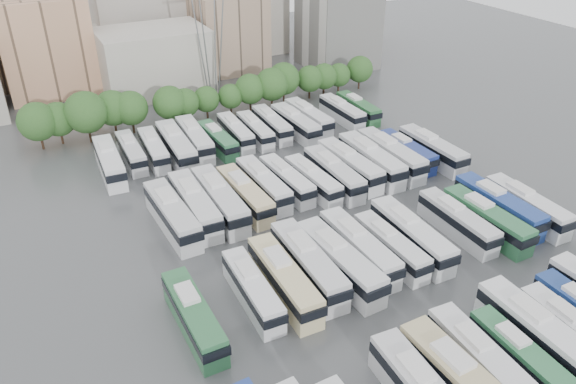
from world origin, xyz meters
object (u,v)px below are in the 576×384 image
bus_r2_s6 (287,180)px  bus_r3_s0 (109,162)px  bus_r0_s8 (541,336)px  bus_r3_s6 (235,132)px  bus_r2_s1 (172,215)px  bus_r2_s11 (391,155)px  bus_r0_s7 (521,358)px  bus_r2_s5 (263,184)px  bus_r0_s6 (483,364)px  bus_r1_s5 (339,261)px  bus_r3_s7 (255,130)px  bus_r2_s10 (371,160)px  bus_r2_s13 (432,149)px  bus_r3_s13 (358,108)px  bus_r1_s11 (486,219)px  bus_r2_s7 (313,180)px  bus_r1_s13 (527,206)px  bus_r1_s3 (284,280)px  bus_r3_s1 (131,152)px  bus_r1_s6 (359,247)px  bus_r1_s8 (411,235)px  bus_r1_s2 (253,290)px  bus_r3_s3 (176,146)px  bus_r1_s12 (498,206)px  bus_r1_s7 (391,246)px  bus_r2_s8 (334,173)px  bus_r2_s2 (195,205)px  bus_r3_s12 (342,111)px  bus_r3_s8 (272,124)px  bus_r2_s3 (220,200)px  bus_r3_s10 (308,117)px  bus_r1_s4 (308,264)px  bus_r3_s2 (154,149)px  bus_r0_s9 (574,333)px  bus_r1_s0 (194,316)px  bus_r3_s4 (195,139)px  bus_r3_s9 (295,123)px  bus_r2_s4 (245,195)px  bus_r2_s12 (406,151)px  apartment_tower (339,5)px  bus_r3_s5 (218,140)px  bus_r1_s10 (458,221)px

bus_r2_s6 → bus_r3_s0: 25.64m
bus_r0_s8 → bus_r3_s6: bearing=97.7°
bus_r2_s1 → bus_r2_s11: bearing=-0.1°
bus_r0_s7 → bus_r2_s5: bearing=101.9°
bus_r0_s6 → bus_r1_s5: 17.78m
bus_r0_s6 → bus_r3_s7: (3.26, 53.59, -0.23)m
bus_r2_s10 → bus_r2_s13: bus_r2_s10 is taller
bus_r2_s13 → bus_r3_s13: bus_r2_s13 is taller
bus_r1_s11 → bus_r2_s7: (-13.37, 18.20, -0.19)m
bus_r1_s11 → bus_r3_s13: 37.92m
bus_r1_s13 → bus_r2_s1: 43.46m
bus_r1_s3 → bus_r3_s1: bearing=101.3°
bus_r1_s6 → bus_r1_s8: bus_r1_s8 is taller
bus_r1_s2 → bus_r2_s7: size_ratio=1.00×
bus_r3_s3 → bus_r1_s12: bearing=-47.1°
bus_r1_s7 → bus_r2_s8: bus_r2_s8 is taller
bus_r2_s2 → bus_r3_s12: bearing=30.1°
bus_r2_s1 → bus_r3_s8: (22.88, 19.87, -0.29)m
bus_r1_s8 → bus_r2_s6: size_ratio=1.13×
bus_r2_s3 → bus_r3_s0: bearing=120.6°
bus_r1_s2 → bus_r1_s3: size_ratio=0.89×
bus_r3_s0 → bus_r3_s10: size_ratio=1.06×
bus_r1_s4 → bus_r2_s10: bearing=42.7°
bus_r2_s6 → bus_r3_s12: bearing=38.9°
bus_r2_s5 → bus_r3_s2: 20.04m
bus_r0_s7 → bus_r3_s8: size_ratio=0.95×
bus_r0_s9 → bus_r2_s13: bus_r2_s13 is taller
bus_r1_s13 → bus_r3_s13: bearing=91.5°
bus_r3_s0 → bus_r3_s13: bearing=4.8°
bus_r0_s6 → bus_r1_s0: (-19.73, 16.74, -0.08)m
bus_r1_s0 → bus_r0_s8: bearing=-32.8°
bus_r0_s9 → bus_r3_s10: bearing=88.4°
bus_r1_s2 → bus_r3_s3: bus_r3_s3 is taller
bus_r3_s4 → bus_r3_s9: bearing=-3.0°
bus_r2_s4 → bus_r2_s12: (26.44, 0.95, -0.16)m
apartment_tower → bus_r0_s6: apartment_tower is taller
bus_r3_s5 → bus_r3_s9: bus_r3_s9 is taller
bus_r0_s9 → bus_r1_s6: (-10.11, 19.66, 0.21)m
bus_r1_s10 → bus_r2_s8: bearing=113.0°
bus_r3_s5 → bus_r3_s12: size_ratio=0.97×
bus_r1_s5 → bus_r3_s0: bus_r1_s5 is taller
bus_r3_s1 → bus_r3_s13: (39.50, -0.67, 0.01)m
bus_r1_s4 → bus_r3_s8: (13.06, 35.76, -0.28)m
bus_r1_s11 → bus_r2_s3: bus_r2_s3 is taller
apartment_tower → bus_r3_s3: (-45.73, -28.72, -10.92)m
bus_r3_s9 → bus_r2_s6: bearing=-123.3°
bus_r1_s12 → bus_r1_s13: (3.30, -1.48, -0.09)m
bus_r3_s10 → bus_r3_s12: bearing=-3.3°
bus_r1_s7 → bus_r3_s0: bearing=122.9°
bus_r2_s10 → bus_r2_s12: (6.66, 0.44, -0.34)m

